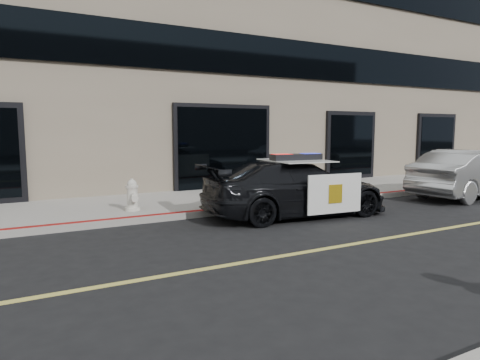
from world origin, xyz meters
name	(u,v)px	position (x,y,z in m)	size (l,w,h in m)	color
ground	(422,233)	(0.00, 0.00, 0.00)	(120.00, 120.00, 0.00)	black
sidewalk_n	(277,194)	(0.00, 5.25, 0.07)	(60.00, 3.50, 0.15)	gray
building_n	(206,30)	(0.00, 10.50, 6.00)	(60.00, 7.00, 12.00)	#756856
police_car	(296,188)	(-1.23, 2.60, 0.67)	(2.62, 4.86, 1.49)	black
silver_sedan	(471,174)	(5.06, 2.33, 0.73)	(4.53, 1.90, 1.46)	#A2A2A2
fire_hydrant	(132,196)	(-4.69, 4.34, 0.50)	(0.34, 0.48, 0.76)	silver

